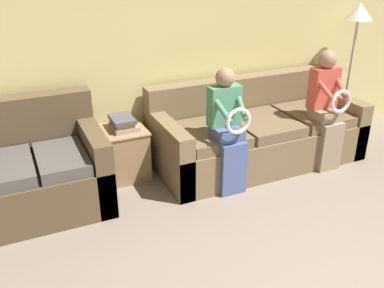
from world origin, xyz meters
name	(u,v)px	position (x,y,z in m)	size (l,w,h in m)	color
wall_back	(183,42)	(0.00, 3.16, 1.27)	(7.96, 0.06, 2.55)	#DBCC7F
couch_main	(255,134)	(0.63, 2.63, 0.31)	(2.27, 0.98, 0.87)	brown
couch_side	(10,178)	(-1.90, 2.65, 0.34)	(1.65, 0.92, 0.97)	brown
child_left_seated	(228,126)	(0.05, 2.22, 0.66)	(0.31, 0.38, 1.19)	#475B8E
child_right_seated	(327,105)	(1.22, 2.23, 0.69)	(0.31, 0.38, 1.25)	gray
side_shelf	(125,152)	(-0.79, 2.86, 0.27)	(0.43, 0.49, 0.53)	#9E7A51
book_stack	(123,123)	(-0.79, 2.86, 0.59)	(0.25, 0.31, 0.13)	gray
floor_lamp	(357,26)	(2.06, 2.82, 1.35)	(0.32, 0.32, 1.61)	#2D2B28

